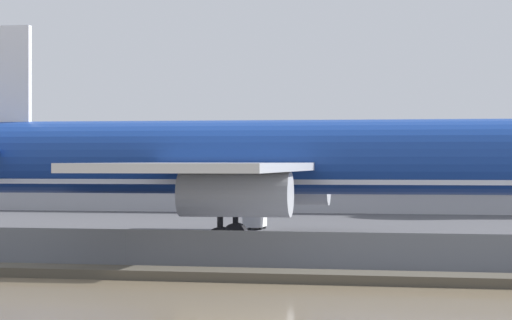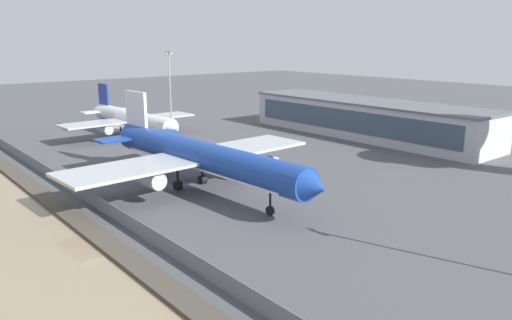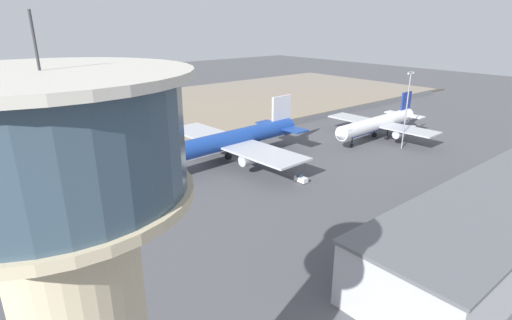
{
  "view_description": "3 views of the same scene",
  "coord_description": "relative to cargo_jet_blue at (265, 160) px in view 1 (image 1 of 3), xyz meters",
  "views": [
    {
      "loc": [
        22.19,
        -79.35,
        5.98
      ],
      "look_at": [
        2.94,
        2.88,
        6.03
      ],
      "focal_mm": 85.0,
      "sensor_mm": 36.0,
      "label": 1
    },
    {
      "loc": [
        74.99,
        -43.56,
        25.56
      ],
      "look_at": [
        6.62,
        12.64,
        4.23
      ],
      "focal_mm": 35.0,
      "sensor_mm": 36.0,
      "label": 2
    },
    {
      "loc": [
        62.07,
        84.15,
        36.13
      ],
      "look_at": [
        -0.15,
        9.44,
        2.13
      ],
      "focal_mm": 28.0,
      "sensor_mm": 36.0,
      "label": 3
    }
  ],
  "objects": [
    {
      "name": "shoreline_seawall",
      "position": [
        -3.78,
        -22.53,
        -5.77
      ],
      "size": [
        320.0,
        3.0,
        0.5
      ],
      "color": "#474238",
      "rests_on": "ground"
    },
    {
      "name": "cargo_jet_blue",
      "position": [
        0.0,
        0.0,
        0.0
      ],
      "size": [
        55.24,
        47.49,
        15.77
      ],
      "color": "#193D93",
      "rests_on": "ground"
    },
    {
      "name": "ground_plane",
      "position": [
        -3.78,
        -2.03,
        -6.02
      ],
      "size": [
        500.0,
        500.0,
        0.0
      ],
      "primitive_type": "plane",
      "color": "#4C4C51"
    },
    {
      "name": "baggage_tug",
      "position": [
        -5.84,
        21.72,
        -5.21
      ],
      "size": [
        1.74,
        3.27,
        1.8
      ],
      "color": "white",
      "rests_on": "ground"
    },
    {
      "name": "terminal_building",
      "position": [
        -13.29,
        62.57,
        -1.11
      ],
      "size": [
        71.2,
        17.07,
        9.79
      ],
      "color": "#B2B2B7",
      "rests_on": "ground"
    },
    {
      "name": "perimeter_fence",
      "position": [
        -3.78,
        -18.03,
        -4.92
      ],
      "size": [
        280.0,
        0.1,
        2.2
      ],
      "color": "slate",
      "rests_on": "ground"
    }
  ]
}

